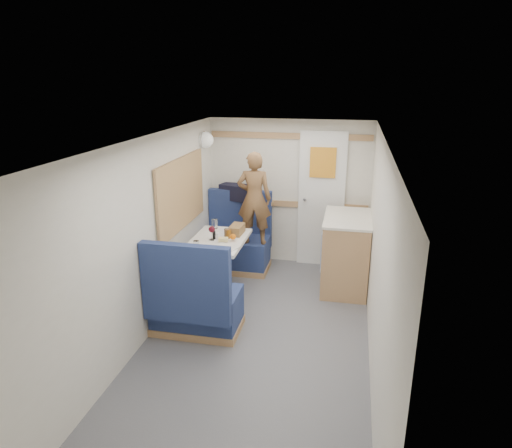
% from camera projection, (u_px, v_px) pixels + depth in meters
% --- Properties ---
extents(floor, '(4.50, 4.50, 0.00)m').
position_uv_depth(floor, '(254.00, 347.00, 4.48)').
color(floor, '#515156').
rests_on(floor, ground).
extents(ceiling, '(4.50, 4.50, 0.00)m').
position_uv_depth(ceiling, '(254.00, 142.00, 3.86)').
color(ceiling, silver).
rests_on(ceiling, wall_back).
extents(wall_back, '(2.20, 0.02, 2.00)m').
position_uv_depth(wall_back, '(289.00, 193.00, 6.26)').
color(wall_back, silver).
rests_on(wall_back, floor).
extents(wall_left, '(0.02, 4.50, 2.00)m').
position_uv_depth(wall_left, '(143.00, 243.00, 4.39)').
color(wall_left, silver).
rests_on(wall_left, floor).
extents(wall_right, '(0.02, 4.50, 2.00)m').
position_uv_depth(wall_right, '(378.00, 262.00, 3.96)').
color(wall_right, silver).
rests_on(wall_right, floor).
extents(oak_trim_low, '(2.15, 0.02, 0.08)m').
position_uv_depth(oak_trim_low, '(288.00, 204.00, 6.29)').
color(oak_trim_low, '#987345').
rests_on(oak_trim_low, wall_back).
extents(oak_trim_high, '(2.15, 0.02, 0.08)m').
position_uv_depth(oak_trim_high, '(290.00, 136.00, 6.00)').
color(oak_trim_high, '#987345').
rests_on(oak_trim_high, wall_back).
extents(side_window, '(0.04, 1.30, 0.72)m').
position_uv_depth(side_window, '(181.00, 193.00, 5.24)').
color(side_window, '#AABA9E').
rests_on(side_window, wall_left).
extents(rear_door, '(0.62, 0.12, 1.86)m').
position_uv_depth(rear_door, '(321.00, 197.00, 6.15)').
color(rear_door, white).
rests_on(rear_door, wall_back).
extents(dinette_table, '(0.62, 0.92, 0.72)m').
position_uv_depth(dinette_table, '(218.00, 251.00, 5.37)').
color(dinette_table, white).
rests_on(dinette_table, floor).
extents(bench_far, '(0.90, 0.59, 1.05)m').
position_uv_depth(bench_far, '(237.00, 247.00, 6.25)').
color(bench_far, '#161D48').
rests_on(bench_far, floor).
extents(bench_near, '(0.90, 0.59, 1.05)m').
position_uv_depth(bench_near, '(195.00, 306.00, 4.64)').
color(bench_near, '#161D48').
rests_on(bench_near, floor).
extents(ledge, '(0.90, 0.14, 0.04)m').
position_uv_depth(ledge, '(241.00, 201.00, 6.31)').
color(ledge, '#987345').
rests_on(ledge, bench_far).
extents(dome_light, '(0.20, 0.20, 0.20)m').
position_uv_depth(dome_light, '(206.00, 140.00, 5.87)').
color(dome_light, white).
rests_on(dome_light, wall_left).
extents(galley_counter, '(0.57, 0.92, 0.92)m').
position_uv_depth(galley_counter, '(346.00, 252.00, 5.62)').
color(galley_counter, '#987345').
rests_on(galley_counter, floor).
extents(person, '(0.46, 0.32, 1.20)m').
position_uv_depth(person, '(254.00, 198.00, 5.79)').
color(person, brown).
rests_on(person, bench_far).
extents(duffel_bag, '(0.49, 0.33, 0.21)m').
position_uv_depth(duffel_bag, '(237.00, 192.00, 6.28)').
color(duffel_bag, black).
rests_on(duffel_bag, ledge).
extents(tray, '(0.38, 0.42, 0.02)m').
position_uv_depth(tray, '(221.00, 250.00, 4.98)').
color(tray, silver).
rests_on(tray, dinette_table).
extents(orange_fruit, '(0.07, 0.07, 0.07)m').
position_uv_depth(orange_fruit, '(233.00, 237.00, 5.24)').
color(orange_fruit, '#E34C0A').
rests_on(orange_fruit, tray).
extents(cheese_block, '(0.12, 0.08, 0.04)m').
position_uv_depth(cheese_block, '(223.00, 239.00, 5.21)').
color(cheese_block, '#D3C17A').
rests_on(cheese_block, tray).
extents(wine_glass, '(0.08, 0.08, 0.17)m').
position_uv_depth(wine_glass, '(212.00, 230.00, 5.26)').
color(wine_glass, white).
rests_on(wine_glass, dinette_table).
extents(tumbler_left, '(0.06, 0.06, 0.10)m').
position_uv_depth(tumbler_left, '(196.00, 245.00, 4.98)').
color(tumbler_left, silver).
rests_on(tumbler_left, dinette_table).
extents(tumbler_mid, '(0.07, 0.07, 0.12)m').
position_uv_depth(tumbler_mid, '(215.00, 224.00, 5.68)').
color(tumbler_mid, white).
rests_on(tumbler_mid, dinette_table).
extents(tumbler_right, '(0.07, 0.07, 0.11)m').
position_uv_depth(tumbler_right, '(227.00, 233.00, 5.34)').
color(tumbler_right, silver).
rests_on(tumbler_right, dinette_table).
extents(beer_glass, '(0.07, 0.07, 0.11)m').
position_uv_depth(beer_glass, '(228.00, 234.00, 5.34)').
color(beer_glass, brown).
rests_on(beer_glass, dinette_table).
extents(pepper_grinder, '(0.04, 0.04, 0.09)m').
position_uv_depth(pepper_grinder, '(214.00, 235.00, 5.32)').
color(pepper_grinder, black).
rests_on(pepper_grinder, dinette_table).
extents(salt_grinder, '(0.03, 0.03, 0.08)m').
position_uv_depth(salt_grinder, '(218.00, 236.00, 5.29)').
color(salt_grinder, silver).
rests_on(salt_grinder, dinette_table).
extents(bread_loaf, '(0.15, 0.27, 0.11)m').
position_uv_depth(bread_loaf, '(237.00, 230.00, 5.48)').
color(bread_loaf, brown).
rests_on(bread_loaf, dinette_table).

